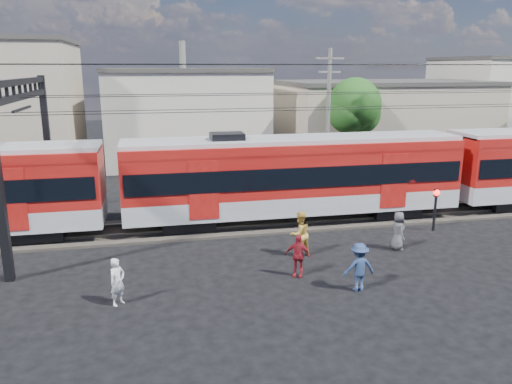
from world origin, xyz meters
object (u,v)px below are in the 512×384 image
crossing_signal (436,202)px  pedestrian_a (117,282)px  pedestrian_c (359,267)px  commuter_train (298,174)px

crossing_signal → pedestrian_a: bearing=-161.7°
crossing_signal → pedestrian_c: bearing=-138.9°
pedestrian_a → commuter_train: bearing=-2.6°
pedestrian_a → crossing_signal: size_ratio=0.78×
commuter_train → pedestrian_c: (-0.18, -7.85, -1.55)m
pedestrian_a → crossing_signal: (13.92, 4.60, 0.61)m
pedestrian_a → pedestrian_c: pedestrian_c is taller
pedestrian_a → pedestrian_c: size_ratio=0.92×
commuter_train → crossing_signal: size_ratio=25.06×
commuter_train → crossing_signal: commuter_train is taller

